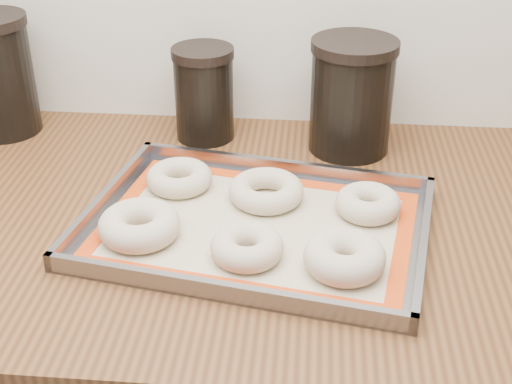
# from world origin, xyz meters

# --- Properties ---
(countertop) EXTENTS (3.06, 0.68, 0.04)m
(countertop) POSITION_xyz_m (0.00, 1.68, 0.88)
(countertop) COLOR brown
(countertop) RESTS_ON cabinet
(baking_tray) EXTENTS (0.51, 0.41, 0.03)m
(baking_tray) POSITION_xyz_m (0.07, 1.63, 0.91)
(baking_tray) COLOR gray
(baking_tray) RESTS_ON countertop
(baking_mat) EXTENTS (0.46, 0.36, 0.00)m
(baking_mat) POSITION_xyz_m (0.07, 1.63, 0.90)
(baking_mat) COLOR #C6B793
(baking_mat) RESTS_ON baking_tray
(bagel_front_left) EXTENTS (0.14, 0.14, 0.04)m
(bagel_front_left) POSITION_xyz_m (-0.08, 1.59, 0.92)
(bagel_front_left) COLOR #C5B298
(bagel_front_left) RESTS_ON baking_mat
(bagel_front_mid) EXTENTS (0.13, 0.13, 0.03)m
(bagel_front_mid) POSITION_xyz_m (0.07, 1.56, 0.92)
(bagel_front_mid) COLOR #C5B298
(bagel_front_mid) RESTS_ON baking_mat
(bagel_front_right) EXTENTS (0.11, 0.11, 0.04)m
(bagel_front_right) POSITION_xyz_m (0.19, 1.54, 0.92)
(bagel_front_right) COLOR #C5B298
(bagel_front_right) RESTS_ON baking_mat
(bagel_back_left) EXTENTS (0.10, 0.10, 0.03)m
(bagel_back_left) POSITION_xyz_m (-0.05, 1.73, 0.92)
(bagel_back_left) COLOR #C5B298
(bagel_back_left) RESTS_ON baking_mat
(bagel_back_mid) EXTENTS (0.11, 0.11, 0.03)m
(bagel_back_mid) POSITION_xyz_m (0.08, 1.70, 0.92)
(bagel_back_mid) COLOR #C5B298
(bagel_back_mid) RESTS_ON baking_mat
(bagel_back_right) EXTENTS (0.12, 0.12, 0.03)m
(bagel_back_right) POSITION_xyz_m (0.22, 1.68, 0.92)
(bagel_back_right) COLOR #C5B298
(bagel_back_right) RESTS_ON baking_mat
(canister_mid) EXTENTS (0.10, 0.10, 0.16)m
(canister_mid) POSITION_xyz_m (-0.04, 1.92, 0.98)
(canister_mid) COLOR black
(canister_mid) RESTS_ON countertop
(canister_right) EXTENTS (0.14, 0.14, 0.19)m
(canister_right) POSITION_xyz_m (0.20, 1.89, 0.99)
(canister_right) COLOR black
(canister_right) RESTS_ON countertop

